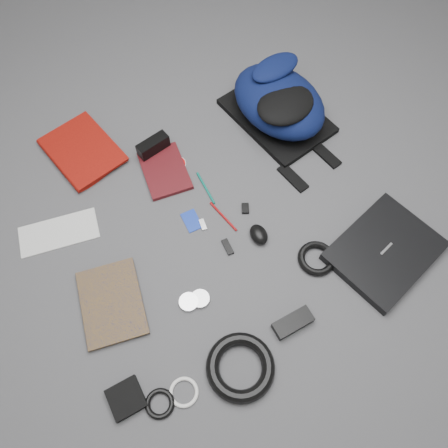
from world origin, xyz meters
name	(u,v)px	position (x,y,z in m)	size (l,w,h in m)	color
ground	(224,227)	(0.00, 0.00, 0.00)	(4.00, 4.00, 0.00)	#4F4F51
backpack	(279,101)	(0.37, 0.33, 0.09)	(0.29, 0.42, 0.17)	black
laptop	(385,251)	(0.41, -0.29, 0.02)	(0.32, 0.25, 0.03)	black
textbook_red	(57,167)	(-0.43, 0.45, 0.02)	(0.21, 0.28, 0.03)	#740A06
comic_book	(82,312)	(-0.50, -0.08, 0.01)	(0.18, 0.24, 0.02)	#996E0A
envelope	(59,232)	(-0.49, 0.20, 0.00)	(0.25, 0.11, 0.00)	silver
dvd_case	(165,171)	(-0.10, 0.28, 0.01)	(0.14, 0.20, 0.02)	#3C0B0E
compact_camera	(153,147)	(-0.10, 0.37, 0.03)	(0.11, 0.04, 0.06)	black
sticker_disc	(176,164)	(-0.05, 0.29, 0.00)	(0.07, 0.07, 0.00)	silver
pen_teal	(206,188)	(0.01, 0.16, 0.00)	(0.01, 0.01, 0.14)	#0B6857
pen_red	(223,216)	(0.01, 0.03, 0.00)	(0.01, 0.01, 0.13)	maroon
id_badge	(192,221)	(-0.09, 0.06, 0.00)	(0.05, 0.08, 0.00)	#1634AB
usb_black	(228,247)	(-0.02, -0.07, 0.00)	(0.02, 0.05, 0.01)	black
usb_silver	(203,225)	(-0.06, 0.03, 0.00)	(0.02, 0.04, 0.01)	silver
key_fob	(245,208)	(0.09, 0.03, 0.01)	(0.02, 0.04, 0.01)	black
mouse	(259,234)	(0.08, -0.08, 0.02)	(0.05, 0.07, 0.04)	black
headphone_left	(189,302)	(-0.20, -0.19, 0.01)	(0.06, 0.06, 0.01)	silver
headphone_right	(200,299)	(-0.17, -0.19, 0.01)	(0.06, 0.06, 0.01)	#ACADAE
cable_coil	(317,258)	(0.21, -0.23, 0.01)	(0.12, 0.12, 0.02)	black
power_brick	(293,323)	(0.05, -0.37, 0.01)	(0.12, 0.05, 0.03)	black
power_cord_coil	(240,367)	(-0.14, -0.42, 0.02)	(0.19, 0.19, 0.04)	black
pouch	(126,398)	(-0.46, -0.36, 0.01)	(0.09, 0.09, 0.02)	black
earbud_coil	(160,404)	(-0.38, -0.41, 0.01)	(0.08, 0.08, 0.01)	black
white_cable_coil	(184,392)	(-0.31, -0.41, 0.01)	(0.08, 0.08, 0.01)	white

